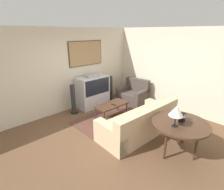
# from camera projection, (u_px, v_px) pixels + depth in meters

# --- Properties ---
(ground_plane) EXTENTS (12.00, 12.00, 0.00)m
(ground_plane) POSITION_uv_depth(u_px,v_px,m) (112.00, 132.00, 4.73)
(ground_plane) COLOR brown
(wall_back) EXTENTS (12.00, 0.10, 2.70)m
(wall_back) POSITION_uv_depth(u_px,v_px,m) (68.00, 70.00, 5.73)
(wall_back) COLOR beige
(wall_back) RESTS_ON ground_plane
(wall_right) EXTENTS (0.06, 12.00, 2.70)m
(wall_right) POSITION_uv_depth(u_px,v_px,m) (168.00, 69.00, 5.95)
(wall_right) COLOR beige
(wall_right) RESTS_ON ground_plane
(area_rug) EXTENTS (2.28, 1.42, 0.01)m
(area_rug) POSITION_uv_depth(u_px,v_px,m) (112.00, 118.00, 5.45)
(area_rug) COLOR brown
(area_rug) RESTS_ON ground_plane
(tv) EXTENTS (1.12, 0.58, 1.19)m
(tv) POSITION_uv_depth(u_px,v_px,m) (93.00, 91.00, 6.20)
(tv) COLOR silver
(tv) RESTS_ON ground_plane
(couch) EXTENTS (2.22, 1.01, 0.83)m
(couch) POSITION_uv_depth(u_px,v_px,m) (139.00, 124.00, 4.56)
(couch) COLOR #CCB289
(couch) RESTS_ON ground_plane
(armchair) EXTENTS (0.96, 1.07, 0.87)m
(armchair) POSITION_uv_depth(u_px,v_px,m) (133.00, 95.00, 6.62)
(armchair) COLOR #473D38
(armchair) RESTS_ON ground_plane
(coffee_table) EXTENTS (1.06, 0.50, 0.45)m
(coffee_table) POSITION_uv_depth(u_px,v_px,m) (112.00, 106.00, 5.42)
(coffee_table) COLOR #472D1E
(coffee_table) RESTS_ON ground_plane
(console_table) EXTENTS (1.21, 1.21, 0.73)m
(console_table) POSITION_uv_depth(u_px,v_px,m) (180.00, 125.00, 3.75)
(console_table) COLOR #472D1E
(console_table) RESTS_ON ground_plane
(table_lamp) EXTENTS (0.29, 0.29, 0.46)m
(table_lamp) POSITION_uv_depth(u_px,v_px,m) (176.00, 111.00, 3.48)
(table_lamp) COLOR black
(table_lamp) RESTS_ON console_table
(mantel_clock) EXTENTS (0.14, 0.10, 0.18)m
(mantel_clock) POSITION_uv_depth(u_px,v_px,m) (182.00, 117.00, 3.76)
(mantel_clock) COLOR black
(mantel_clock) RESTS_ON console_table
(remote) EXTENTS (0.06, 0.16, 0.02)m
(remote) POSITION_uv_depth(u_px,v_px,m) (114.00, 105.00, 5.34)
(remote) COLOR black
(remote) RESTS_ON coffee_table
(speaker_tower_left) EXTENTS (0.25, 0.25, 0.98)m
(speaker_tower_left) POSITION_uv_depth(u_px,v_px,m) (73.00, 100.00, 5.68)
(speaker_tower_left) COLOR black
(speaker_tower_left) RESTS_ON ground_plane
(speaker_tower_right) EXTENTS (0.25, 0.25, 0.98)m
(speaker_tower_right) POSITION_uv_depth(u_px,v_px,m) (111.00, 89.00, 6.75)
(speaker_tower_right) COLOR black
(speaker_tower_right) RESTS_ON ground_plane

